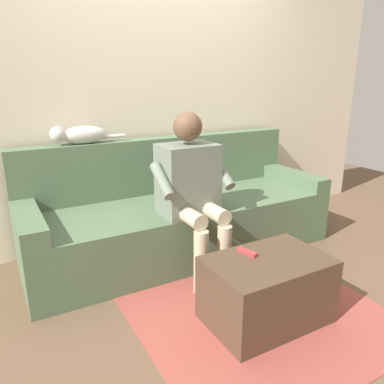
{
  "coord_description": "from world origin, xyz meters",
  "views": [
    {
      "loc": [
        1.33,
        2.47,
        1.39
      ],
      "look_at": [
        0.0,
        0.1,
        0.56
      ],
      "focal_mm": 35.09,
      "sensor_mm": 36.0,
      "label": 1
    }
  ],
  "objects": [
    {
      "name": "couch",
      "position": [
        0.0,
        -0.13,
        0.3
      ],
      "size": [
        2.47,
        0.85,
        0.91
      ],
      "color": "#516B4C",
      "rests_on": "ground"
    },
    {
      "name": "ground_plane",
      "position": [
        0.0,
        0.6,
        0.0
      ],
      "size": [
        8.0,
        8.0,
        0.0
      ],
      "primitive_type": "plane",
      "color": "brown"
    },
    {
      "name": "remote_red",
      "position": [
        0.06,
        0.88,
        0.41
      ],
      "size": [
        0.07,
        0.14,
        0.02
      ],
      "primitive_type": "cube",
      "rotation": [
        0.0,
        0.0,
        4.95
      ],
      "color": "#B73333",
      "rests_on": "coffee_table"
    },
    {
      "name": "coffee_table",
      "position": [
        0.0,
        0.99,
        0.2
      ],
      "size": [
        0.7,
        0.47,
        0.4
      ],
      "color": "#4C3828",
      "rests_on": "ground"
    },
    {
      "name": "back_wall",
      "position": [
        0.0,
        -0.59,
        1.39
      ],
      "size": [
        5.06,
        0.06,
        2.78
      ],
      "primitive_type": "cube",
      "color": "beige",
      "rests_on": "ground"
    },
    {
      "name": "floor_rug",
      "position": [
        0.0,
        0.87,
        0.0
      ],
      "size": [
        1.47,
        1.52,
        0.01
      ],
      "primitive_type": "cube",
      "color": "#9E473D",
      "rests_on": "ground"
    },
    {
      "name": "person_solo_seated",
      "position": [
        0.09,
        0.25,
        0.67
      ],
      "size": [
        0.55,
        0.54,
        1.18
      ],
      "color": "slate",
      "rests_on": "ground"
    },
    {
      "name": "cat_on_backrest",
      "position": [
        0.69,
        -0.43,
        0.98
      ],
      "size": [
        0.57,
        0.13,
        0.15
      ],
      "color": "silver",
      "rests_on": "couch"
    }
  ]
}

